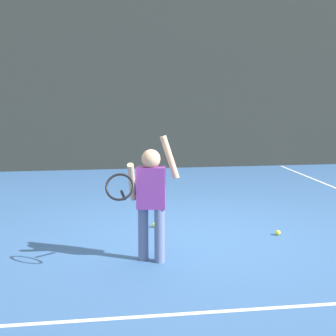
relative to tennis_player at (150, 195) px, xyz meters
The scene contains 9 objects.
ground_plane 1.24m from the tennis_player, 49.15° to the left, with size 20.00×20.00×0.00m, color #335B93.
court_line_baseline 1.63m from the tennis_player, 62.99° to the right, with size 9.00×0.05×0.00m, color white.
back_fence_windscreen 6.56m from the tennis_player, 84.11° to the left, with size 12.57×0.08×3.96m, color #282D2B.
fence_post_1 7.03m from the tennis_player, 110.42° to the left, with size 0.09×0.09×4.11m, color slate.
fence_post_2 6.63m from the tennis_player, 84.16° to the left, with size 0.09×0.09×4.11m, color slate.
fence_post_3 7.58m from the tennis_player, 60.02° to the left, with size 0.09×0.09×4.11m, color slate.
tennis_player is the anchor object (origin of this frame).
tennis_ball_2 1.49m from the tennis_player, 81.16° to the left, with size 0.07×0.07×0.07m, color #CCE033.
tennis_ball_3 1.98m from the tennis_player, 22.94° to the left, with size 0.07×0.07×0.07m, color #CCE033.
Camera 1 is at (-1.21, -5.79, 1.80)m, focal length 52.65 mm.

